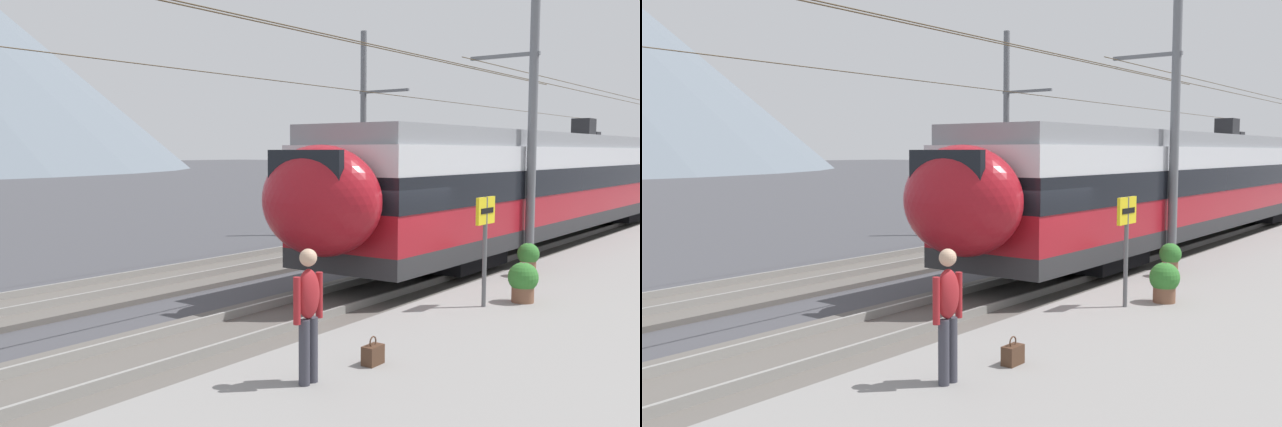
% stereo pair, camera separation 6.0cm
% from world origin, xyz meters
% --- Properties ---
extents(ground_plane, '(400.00, 400.00, 0.00)m').
position_xyz_m(ground_plane, '(0.00, 0.00, 0.00)').
color(ground_plane, '#424247').
extents(platform_slab, '(120.00, 6.80, 0.38)m').
position_xyz_m(platform_slab, '(0.00, -4.53, 0.19)').
color(platform_slab, gray).
rests_on(platform_slab, ground).
extents(track_near, '(120.00, 3.00, 0.28)m').
position_xyz_m(track_near, '(0.00, 0.76, 0.07)').
color(track_near, '#5B5651').
rests_on(track_near, ground).
extents(track_far, '(120.00, 3.00, 0.28)m').
position_xyz_m(track_far, '(0.00, 5.78, 0.07)').
color(track_far, '#5B5651').
rests_on(track_far, ground).
extents(train_near_platform, '(26.59, 2.99, 4.27)m').
position_xyz_m(train_near_platform, '(11.07, 0.76, 2.23)').
color(train_near_platform, '#2D2D30').
rests_on(train_near_platform, track_near).
extents(train_far_track, '(29.61, 2.92, 4.27)m').
position_xyz_m(train_far_track, '(29.34, 5.78, 2.23)').
color(train_far_track, '#2D2D30').
rests_on(train_far_track, track_far).
extents(catenary_mast_mid, '(43.85, 1.94, 7.79)m').
position_xyz_m(catenary_mast_mid, '(5.62, -0.77, 4.06)').
color(catenary_mast_mid, slate).
rests_on(catenary_mast_mid, ground).
extents(catenary_mast_far_side, '(43.85, 2.18, 7.93)m').
position_xyz_m(catenary_mast_far_side, '(10.29, 7.53, 4.10)').
color(catenary_mast_far_side, slate).
rests_on(catenary_mast_far_side, ground).
extents(platform_sign, '(0.70, 0.08, 2.04)m').
position_xyz_m(platform_sign, '(-0.50, -2.35, 1.89)').
color(platform_sign, '#59595B').
rests_on(platform_sign, platform_slab).
extents(passenger_walking, '(0.53, 0.22, 1.69)m').
position_xyz_m(passenger_walking, '(-5.84, -2.44, 1.33)').
color(passenger_walking, '#383842').
rests_on(passenger_walking, platform_slab).
extents(handbag_beside_passenger, '(0.32, 0.18, 0.39)m').
position_xyz_m(handbag_beside_passenger, '(-4.71, -2.65, 0.52)').
color(handbag_beside_passenger, '#472D1E').
rests_on(handbag_beside_passenger, platform_slab).
extents(potted_plant_platform_edge, '(0.50, 0.50, 0.77)m').
position_xyz_m(potted_plant_platform_edge, '(3.10, -1.81, 0.83)').
color(potted_plant_platform_edge, brown).
rests_on(potted_plant_platform_edge, platform_slab).
extents(potted_plant_by_shelter, '(0.57, 0.57, 0.77)m').
position_xyz_m(potted_plant_by_shelter, '(0.31, -2.78, 0.82)').
color(potted_plant_by_shelter, brown).
rests_on(potted_plant_by_shelter, platform_slab).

